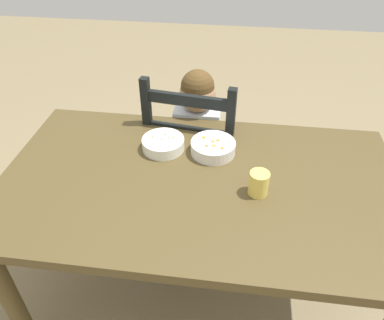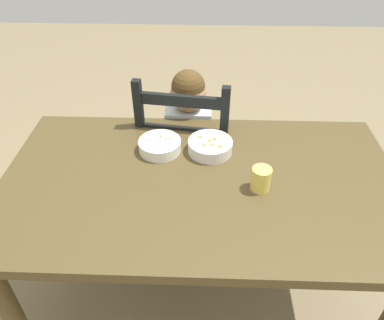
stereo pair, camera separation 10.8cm
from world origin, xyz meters
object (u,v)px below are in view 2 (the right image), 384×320
dining_table (200,198)px  bowl_of_carrots (210,146)px  bowl_of_peas (160,145)px  child_figure (188,134)px  drinking_cup (261,179)px  dining_chair (187,161)px  spoon (196,149)px

dining_table → bowl_of_carrots: bearing=78.6°
bowl_of_peas → child_figure: bearing=70.6°
child_figure → bowl_of_peas: (-0.10, -0.29, 0.14)m
dining_table → child_figure: (-0.07, 0.47, -0.02)m
bowl_of_peas → drinking_cup: size_ratio=1.91×
dining_chair → child_figure: bearing=-29.7°
bowl_of_carrots → drinking_cup: 0.29m
bowl_of_carrots → dining_chair: bearing=110.3°
dining_table → dining_chair: bearing=98.8°
dining_chair → bowl_of_carrots: dining_chair is taller
child_figure → bowl_of_carrots: 0.34m
dining_table → child_figure: bearing=98.1°
child_figure → dining_table: bearing=-81.9°
dining_table → spoon: 0.21m
dining_table → bowl_of_peas: size_ratio=8.64×
dining_chair → dining_table: bearing=-81.2°
child_figure → bowl_of_carrots: child_figure is taller
child_figure → bowl_of_peas: child_figure is taller
dining_table → dining_chair: 0.52m
dining_chair → child_figure: dining_chair is taller
child_figure → bowl_of_peas: size_ratio=5.44×
dining_table → bowl_of_peas: 0.28m
spoon → bowl_of_peas: bearing=-177.6°
dining_table → child_figure: size_ratio=1.59×
dining_table → spoon: spoon is taller
dining_chair → drinking_cup: dining_chair is taller
dining_table → drinking_cup: size_ratio=16.54×
drinking_cup → spoon: bearing=136.5°
dining_table → drinking_cup: drinking_cup is taller
bowl_of_peas → bowl_of_carrots: bearing=-0.0°
spoon → drinking_cup: drinking_cup is taller
bowl_of_peas → drinking_cup: bearing=-29.7°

